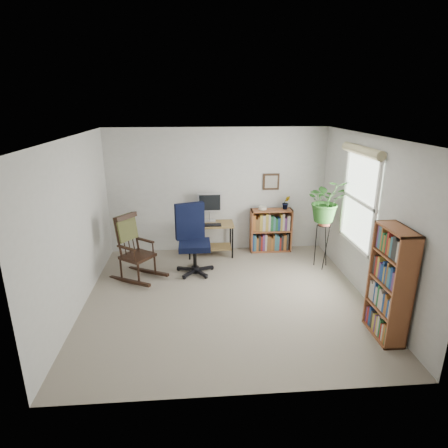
{
  "coord_description": "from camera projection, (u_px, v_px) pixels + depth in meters",
  "views": [
    {
      "loc": [
        -0.43,
        -5.05,
        2.85
      ],
      "look_at": [
        0.0,
        0.4,
        1.05
      ],
      "focal_mm": 30.0,
      "sensor_mm": 36.0,
      "label": 1
    }
  ],
  "objects": [
    {
      "name": "framed_picture",
      "position": [
        271.0,
        182.0,
        7.22
      ],
      "size": [
        0.32,
        0.04,
        0.32
      ],
      "primitive_type": null,
      "color": "black",
      "rests_on": "wall_back"
    },
    {
      "name": "rocking_chair",
      "position": [
        137.0,
        248.0,
        6.15
      ],
      "size": [
        1.11,
        1.04,
        1.11
      ],
      "primitive_type": null,
      "rotation": [
        0.0,
        0.0,
        0.92
      ],
      "color": "black",
      "rests_on": "floor"
    },
    {
      "name": "tall_bookshelf",
      "position": [
        390.0,
        284.0,
        4.57
      ],
      "size": [
        0.27,
        0.63,
        1.45
      ],
      "primitive_type": null,
      "color": "#965331",
      "rests_on": "floor"
    },
    {
      "name": "keyboard",
      "position": [
        211.0,
        225.0,
        6.99
      ],
      "size": [
        0.4,
        0.15,
        0.02
      ],
      "primitive_type": "cube",
      "color": "black",
      "rests_on": "desk"
    },
    {
      "name": "wall_front",
      "position": [
        245.0,
        290.0,
        3.44
      ],
      "size": [
        4.2,
        0.0,
        2.4
      ],
      "primitive_type": "cube",
      "color": "beige",
      "rests_on": "ground"
    },
    {
      "name": "desk",
      "position": [
        210.0,
        239.0,
        7.2
      ],
      "size": [
        0.88,
        0.49,
        0.64
      ],
      "primitive_type": null,
      "color": "olive",
      "rests_on": "floor"
    },
    {
      "name": "floor",
      "position": [
        226.0,
        297.0,
        5.71
      ],
      "size": [
        4.2,
        4.0,
        0.0
      ],
      "primitive_type": "cube",
      "color": "gray",
      "rests_on": "ground"
    },
    {
      "name": "monitor",
      "position": [
        210.0,
        207.0,
        7.15
      ],
      "size": [
        0.46,
        0.16,
        0.56
      ],
      "primitive_type": null,
      "color": "silver",
      "rests_on": "desk"
    },
    {
      "name": "window",
      "position": [
        359.0,
        201.0,
        5.71
      ],
      "size": [
        0.12,
        1.2,
        1.5
      ],
      "primitive_type": null,
      "color": "white",
      "rests_on": "wall_right"
    },
    {
      "name": "ceiling",
      "position": [
        226.0,
        137.0,
        4.95
      ],
      "size": [
        4.2,
        4.0,
        0.0
      ],
      "primitive_type": "cube",
      "color": "silver",
      "rests_on": "ground"
    },
    {
      "name": "wall_back",
      "position": [
        217.0,
        191.0,
        7.22
      ],
      "size": [
        4.2,
        0.0,
        2.4
      ],
      "primitive_type": "cube",
      "color": "beige",
      "rests_on": "ground"
    },
    {
      "name": "wall_left",
      "position": [
        75.0,
        226.0,
        5.17
      ],
      "size": [
        0.0,
        4.0,
        2.4
      ],
      "primitive_type": "cube",
      "color": "beige",
      "rests_on": "ground"
    },
    {
      "name": "low_bookshelf",
      "position": [
        271.0,
        230.0,
        7.37
      ],
      "size": [
        0.81,
        0.27,
        0.85
      ],
      "primitive_type": null,
      "color": "#965331",
      "rests_on": "floor"
    },
    {
      "name": "spider_plant",
      "position": [
        328.0,
        180.0,
        6.27
      ],
      "size": [
        1.69,
        1.88,
        1.46
      ],
      "primitive_type": "imported",
      "color": "#275D20",
      "rests_on": "plant_stand"
    },
    {
      "name": "plant_stand",
      "position": [
        323.0,
        243.0,
        6.62
      ],
      "size": [
        0.3,
        0.3,
        0.93
      ],
      "primitive_type": null,
      "rotation": [
        0.0,
        0.0,
        0.21
      ],
      "color": "black",
      "rests_on": "floor"
    },
    {
      "name": "potted_plant_small",
      "position": [
        286.0,
        206.0,
        7.25
      ],
      "size": [
        0.13,
        0.24,
        0.11
      ],
      "primitive_type": "imported",
      "color": "#275D20",
      "rests_on": "low_bookshelf"
    },
    {
      "name": "office_chair",
      "position": [
        194.0,
        240.0,
        6.35
      ],
      "size": [
        0.83,
        0.83,
        1.22
      ],
      "primitive_type": null,
      "rotation": [
        0.0,
        0.0,
        0.31
      ],
      "color": "black",
      "rests_on": "floor"
    },
    {
      "name": "wall_right",
      "position": [
        369.0,
        219.0,
        5.49
      ],
      "size": [
        0.0,
        4.0,
        2.4
      ],
      "primitive_type": "cube",
      "color": "beige",
      "rests_on": "ground"
    }
  ]
}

